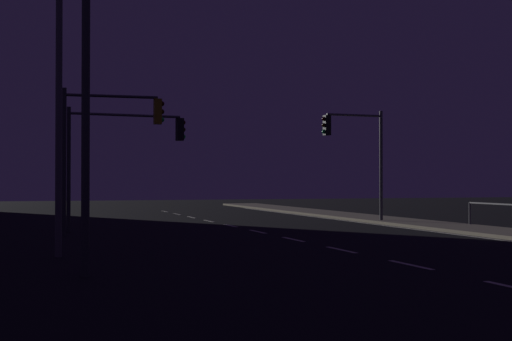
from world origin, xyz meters
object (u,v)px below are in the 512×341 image
Objects in this scene: street_lamp_corner at (102,89)px; traffic_light_overhead_east at (356,143)px; street_lamp_median at (64,85)px; traffic_light_far_right at (108,133)px; traffic_light_mid_left at (124,143)px.

traffic_light_overhead_east is at bearing 48.76° from street_lamp_corner.
street_lamp_median is at bearing 98.94° from street_lamp_corner.
traffic_light_overhead_east is 13.00m from traffic_light_far_right.
traffic_light_overhead_east is at bearing 39.49° from street_lamp_median.
traffic_light_far_right is 0.82× the size of street_lamp_corner.
street_lamp_corner reaches higher than traffic_light_mid_left.
traffic_light_mid_left is at bearing -171.53° from traffic_light_overhead_east.
traffic_light_far_right is (-12.22, -4.43, -0.03)m from traffic_light_overhead_east.
traffic_light_mid_left is 0.94× the size of traffic_light_overhead_east.
traffic_light_overhead_east is at bearing 19.93° from traffic_light_far_right.
street_lamp_median is (-14.17, -11.67, 0.75)m from traffic_light_overhead_east.
traffic_light_overhead_east is 0.98× the size of traffic_light_far_right.
traffic_light_overhead_east is (11.29, 1.68, 0.27)m from traffic_light_mid_left.
street_lamp_median is 1.15× the size of street_lamp_corner.
street_lamp_corner is at bearing -99.37° from traffic_light_mid_left.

